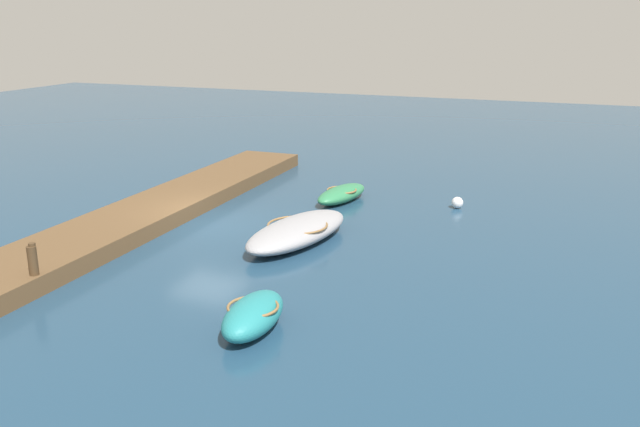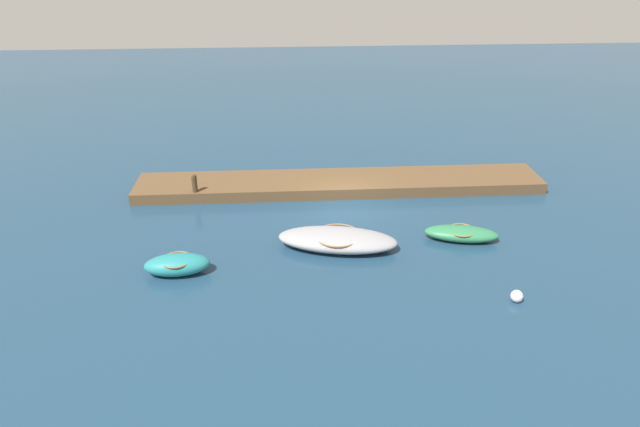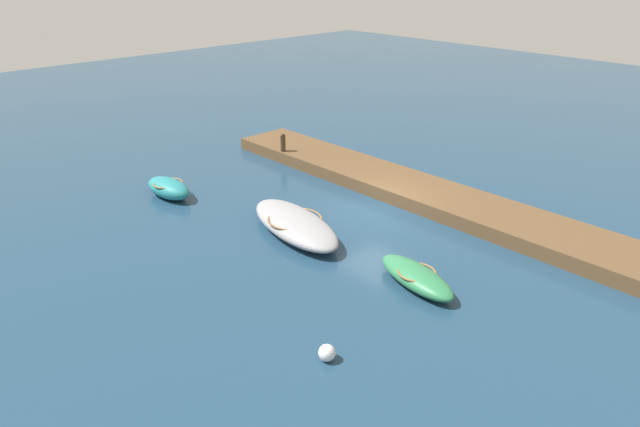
# 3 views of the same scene
# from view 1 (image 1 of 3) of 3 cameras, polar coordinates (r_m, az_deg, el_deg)

# --- Properties ---
(ground_plane) EXTENTS (84.00, 84.00, 0.00)m
(ground_plane) POSITION_cam_1_polar(r_m,az_deg,el_deg) (24.43, -9.68, -0.90)
(ground_plane) COLOR navy
(dock_platform) EXTENTS (20.70, 2.87, 0.56)m
(dock_platform) POSITION_cam_1_polar(r_m,az_deg,el_deg) (25.52, -14.01, 0.25)
(dock_platform) COLOR brown
(dock_platform) RESTS_ON ground_plane
(dinghy_teal) EXTENTS (2.58, 1.33, 0.81)m
(dinghy_teal) POSITION_cam_1_polar(r_m,az_deg,el_deg) (16.03, -5.74, -8.63)
(dinghy_teal) COLOR teal
(dinghy_teal) RESTS_ON ground_plane
(rowboat_green) EXTENTS (3.30, 1.77, 0.62)m
(rowboat_green) POSITION_cam_1_polar(r_m,az_deg,el_deg) (26.96, 1.87, 1.70)
(rowboat_green) COLOR #2D7A4C
(rowboat_green) RESTS_ON ground_plane
(motorboat_grey) EXTENTS (5.28, 2.88, 0.79)m
(motorboat_grey) POSITION_cam_1_polar(r_m,az_deg,el_deg) (22.02, -1.94, -1.50)
(motorboat_grey) COLOR #939399
(motorboat_grey) RESTS_ON ground_plane
(mooring_post_west) EXTENTS (0.19, 0.19, 0.89)m
(mooring_post_west) POSITION_cam_1_polar(r_m,az_deg,el_deg) (19.37, -23.31, -3.58)
(mooring_post_west) COLOR #47331E
(mooring_post_west) RESTS_ON dock_platform
(mooring_post_mid_west) EXTENTS (0.25, 0.25, 0.81)m
(mooring_post_mid_west) POSITION_cam_1_polar(r_m,az_deg,el_deg) (19.35, -23.38, -3.72)
(mooring_post_mid_west) COLOR #47331E
(mooring_post_mid_west) RESTS_ON dock_platform
(marker_buoy) EXTENTS (0.45, 0.45, 0.45)m
(marker_buoy) POSITION_cam_1_polar(r_m,az_deg,el_deg) (26.57, 11.68, 0.92)
(marker_buoy) COLOR silver
(marker_buoy) RESTS_ON ground_plane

